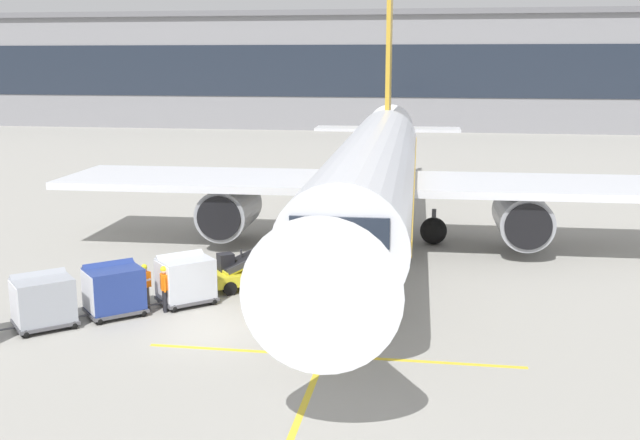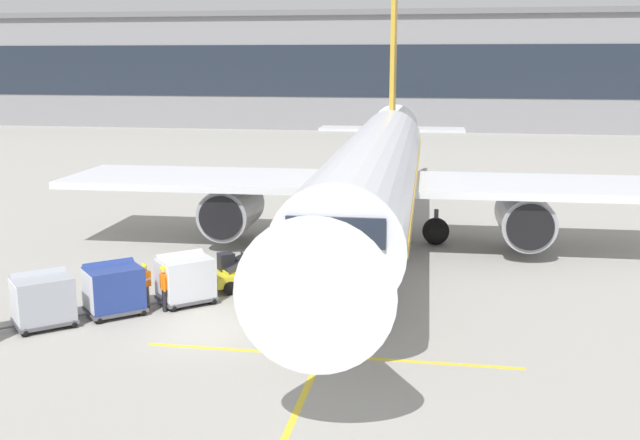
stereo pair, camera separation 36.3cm
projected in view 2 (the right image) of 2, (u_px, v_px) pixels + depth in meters
The scene contains 15 objects.
ground_plane at pixel (207, 331), 25.83m from camera, with size 600.00×600.00×0.00m, color #9E9B93.
parked_airplane at pixel (376, 173), 36.80m from camera, with size 31.16×41.49×13.89m.
belt_loader at pixel (257, 266), 30.92m from camera, with size 5.15×4.24×2.58m.
baggage_cart_lead at pixel (185, 278), 28.60m from camera, with size 2.57×2.53×1.91m.
baggage_cart_second at pixel (113, 288), 27.32m from camera, with size 2.57×2.53×1.91m.
baggage_cart_third at pixel (43, 299), 26.09m from camera, with size 2.57×2.53×1.91m.
ground_crew_by_loader at pixel (145, 283), 27.94m from camera, with size 0.40×0.51×1.74m.
ground_crew_by_carts at pixel (265, 284), 27.80m from camera, with size 0.42×0.47×1.74m.
ground_crew_marshaller at pixel (164, 285), 27.66m from camera, with size 0.39×0.51×1.74m.
ground_crew_wingwalker at pixel (280, 266), 30.27m from camera, with size 0.57×0.26×1.74m.
safety_cone_engine_keepout at pixel (273, 241), 37.46m from camera, with size 0.52×0.52×0.60m.
safety_cone_wingtip at pixel (279, 243), 36.73m from camera, with size 0.66×0.66×0.74m.
apron_guidance_line_lead_in at pixel (368, 249), 36.92m from camera, with size 0.20×110.00×0.01m.
apron_guidance_line_stop_bar at pixel (329, 356), 23.62m from camera, with size 12.00×0.20×0.01m.
terminal_building at pixel (332, 70), 106.47m from camera, with size 134.54×19.48×15.39m.
Camera 2 is at (7.99, -23.45, 9.13)m, focal length 42.19 mm.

